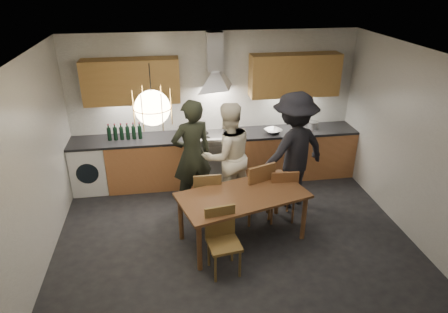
{
  "coord_description": "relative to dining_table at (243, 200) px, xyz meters",
  "views": [
    {
      "loc": [
        -0.86,
        -4.45,
        3.51
      ],
      "look_at": [
        -0.11,
        0.4,
        1.2
      ],
      "focal_mm": 32.0,
      "sensor_mm": 36.0,
      "label": 1
    }
  ],
  "objects": [
    {
      "name": "ground",
      "position": [
        -0.11,
        -0.15,
        -0.65
      ],
      "size": [
        5.0,
        5.0,
        0.0
      ],
      "primitive_type": "plane",
      "color": "black",
      "rests_on": "ground"
    },
    {
      "name": "room_shell",
      "position": [
        -0.11,
        -0.15,
        1.06
      ],
      "size": [
        5.02,
        4.52,
        2.61
      ],
      "color": "silver",
      "rests_on": "ground"
    },
    {
      "name": "counter_run",
      "position": [
        -0.09,
        1.8,
        -0.2
      ],
      "size": [
        5.0,
        0.62,
        0.9
      ],
      "color": "#CF864F",
      "rests_on": "ground"
    },
    {
      "name": "range_stove",
      "position": [
        -0.11,
        1.79,
        -0.2
      ],
      "size": [
        0.9,
        0.6,
        0.92
      ],
      "color": "silver",
      "rests_on": "ground"
    },
    {
      "name": "wall_fixtures",
      "position": [
        -0.11,
        1.92,
        1.23
      ],
      "size": [
        4.3,
        0.54,
        1.1
      ],
      "color": "#B98947",
      "rests_on": "ground"
    },
    {
      "name": "pendant_lamp",
      "position": [
        -1.11,
        -0.25,
        1.45
      ],
      "size": [
        0.43,
        0.43,
        0.7
      ],
      "color": "black",
      "rests_on": "ground"
    },
    {
      "name": "dining_table",
      "position": [
        0.0,
        0.0,
        0.0
      ],
      "size": [
        1.9,
        1.31,
        0.73
      ],
      "rotation": [
        0.0,
        0.0,
        0.28
      ],
      "color": "brown",
      "rests_on": "ground"
    },
    {
      "name": "chair_back_left",
      "position": [
        -0.45,
        0.43,
        -0.14
      ],
      "size": [
        0.4,
        0.4,
        0.88
      ],
      "rotation": [
        0.0,
        0.0,
        3.14
      ],
      "color": "brown",
      "rests_on": "ground"
    },
    {
      "name": "chair_back_mid",
      "position": [
        0.3,
        0.42,
        -0.08
      ],
      "size": [
        0.57,
        0.57,
        0.99
      ],
      "rotation": [
        0.0,
        0.0,
        3.49
      ],
      "color": "brown",
      "rests_on": "ground"
    },
    {
      "name": "chair_back_right",
      "position": [
        0.67,
        0.34,
        -0.14
      ],
      "size": [
        0.42,
        0.42,
        0.89
      ],
      "rotation": [
        0.0,
        0.0,
        3.08
      ],
      "color": "brown",
      "rests_on": "ground"
    },
    {
      "name": "chair_front",
      "position": [
        -0.37,
        -0.56,
        -0.15
      ],
      "size": [
        0.44,
        0.44,
        0.86
      ],
      "rotation": [
        0.0,
        0.0,
        0.14
      ],
      "color": "brown",
      "rests_on": "ground"
    },
    {
      "name": "person_left",
      "position": [
        -0.61,
        1.02,
        0.25
      ],
      "size": [
        0.75,
        0.61,
        1.79
      ],
      "primitive_type": "imported",
      "rotation": [
        0.0,
        0.0,
        3.46
      ],
      "color": "black",
      "rests_on": "ground"
    },
    {
      "name": "person_mid",
      "position": [
        -0.06,
        0.96,
        0.22
      ],
      "size": [
        0.99,
        0.87,
        1.73
      ],
      "primitive_type": "imported",
      "rotation": [
        0.0,
        0.0,
        3.43
      ],
      "color": "#F0E7CE",
      "rests_on": "ground"
    },
    {
      "name": "person_right",
      "position": [
        0.96,
        0.84,
        0.29
      ],
      "size": [
        1.39,
        1.11,
        1.88
      ],
      "primitive_type": "imported",
      "rotation": [
        0.0,
        0.0,
        3.53
      ],
      "color": "black",
      "rests_on": "ground"
    },
    {
      "name": "mixing_bowl",
      "position": [
        0.87,
        1.71,
        0.29
      ],
      "size": [
        0.39,
        0.39,
        0.07
      ],
      "primitive_type": "imported",
      "rotation": [
        0.0,
        0.0,
        0.43
      ],
      "color": "silver",
      "rests_on": "counter_run"
    },
    {
      "name": "stock_pot",
      "position": [
        1.63,
        1.8,
        0.32
      ],
      "size": [
        0.22,
        0.22,
        0.13
      ],
      "primitive_type": "cylinder",
      "rotation": [
        0.0,
        0.0,
        -0.3
      ],
      "color": "silver",
      "rests_on": "counter_run"
    },
    {
      "name": "wine_bottles",
      "position": [
        -1.67,
        1.81,
        0.4
      ],
      "size": [
        0.57,
        0.07,
        0.28
      ],
      "color": "black",
      "rests_on": "counter_run"
    }
  ]
}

